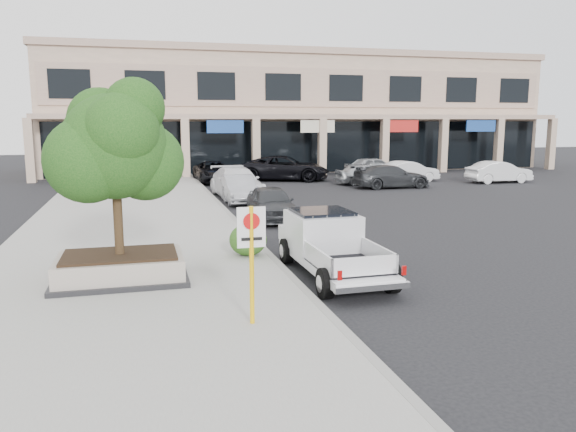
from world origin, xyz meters
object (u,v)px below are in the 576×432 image
(planter_tree, at_px, (120,147))
(pickup_truck, at_px, (334,246))
(curb_car_a, at_px, (271,203))
(curb_car_c, at_px, (237,183))
(planter, at_px, (121,267))
(lot_car_a, at_px, (366,174))
(lot_car_d, at_px, (285,168))
(lot_car_f, at_px, (499,172))
(curb_car_d, at_px, (214,172))
(no_parking_sign, at_px, (252,249))
(lot_car_c, at_px, (391,177))
(lot_car_b, at_px, (408,171))
(curb_car_b, at_px, (239,189))
(lot_car_e, at_px, (374,167))

(planter_tree, bearing_deg, pickup_truck, -7.11)
(curb_car_a, xyz_separation_m, curb_car_c, (-0.19, 7.23, 0.08))
(planter, xyz_separation_m, planter_tree, (0.13, 0.15, 2.94))
(lot_car_a, distance_m, lot_car_d, 5.72)
(lot_car_f, bearing_deg, planter_tree, 127.15)
(planter, relative_size, curb_car_d, 0.64)
(no_parking_sign, bearing_deg, lot_car_c, 58.59)
(lot_car_c, bearing_deg, curb_car_c, 99.10)
(no_parking_sign, distance_m, lot_car_a, 25.94)
(lot_car_b, bearing_deg, curb_car_d, 69.19)
(curb_car_b, xyz_separation_m, curb_car_d, (0.02, 9.43, 0.01))
(planter, distance_m, curb_car_a, 9.94)
(planter, relative_size, lot_car_c, 0.68)
(curb_car_d, relative_size, lot_car_e, 1.15)
(curb_car_a, xyz_separation_m, lot_car_e, (11.05, 15.01, 0.04))
(planter, xyz_separation_m, lot_car_d, (10.10, 22.83, 0.36))
(curb_car_c, distance_m, lot_car_b, 13.11)
(lot_car_a, bearing_deg, planter_tree, 141.76)
(planter, height_order, lot_car_d, lot_car_d)
(no_parking_sign, bearing_deg, lot_car_d, 74.14)
(lot_car_d, bearing_deg, curb_car_c, 168.64)
(curb_car_b, bearing_deg, planter_tree, -110.96)
(planter, height_order, curb_car_b, curb_car_b)
(planter_tree, relative_size, no_parking_sign, 1.74)
(curb_car_d, xyz_separation_m, lot_car_c, (9.96, -5.70, -0.00))
(lot_car_d, height_order, lot_car_e, lot_car_d)
(planter, bearing_deg, lot_car_a, 52.90)
(planter, relative_size, lot_car_e, 0.74)
(curb_car_a, bearing_deg, lot_car_c, 45.02)
(lot_car_f, bearing_deg, curb_car_a, 118.74)
(no_parking_sign, relative_size, curb_car_b, 0.56)
(no_parking_sign, distance_m, lot_car_f, 29.99)
(curb_car_a, bearing_deg, lot_car_f, 30.89)
(curb_car_b, height_order, lot_car_e, lot_car_e)
(no_parking_sign, xyz_separation_m, curb_car_a, (3.16, 11.87, -0.94))
(lot_car_b, distance_m, lot_car_d, 8.24)
(lot_car_c, distance_m, lot_car_d, 7.73)
(curb_car_a, bearing_deg, curb_car_b, 96.57)
(planter_tree, relative_size, curb_car_a, 0.98)
(planter_tree, relative_size, lot_car_a, 1.00)
(curb_car_a, bearing_deg, lot_car_e, 55.53)
(curb_car_b, xyz_separation_m, curb_car_c, (0.24, 2.01, 0.10))
(lot_car_c, xyz_separation_m, lot_car_d, (-5.17, 5.75, 0.15))
(curb_car_a, bearing_deg, lot_car_b, 46.15)
(planter_tree, bearing_deg, lot_car_e, 54.12)
(planter_tree, xyz_separation_m, lot_car_b, (17.68, 19.77, -2.73))
(planter, relative_size, curb_car_c, 0.60)
(curb_car_b, relative_size, curb_car_c, 0.76)
(curb_car_c, bearing_deg, curb_car_b, -99.53)
(pickup_truck, relative_size, curb_car_b, 1.26)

